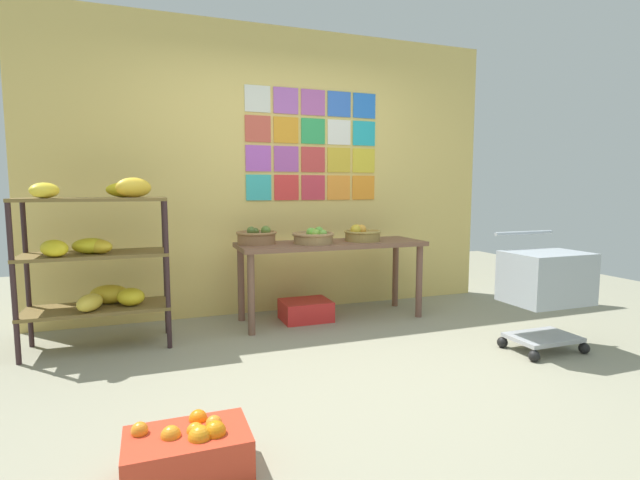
{
  "coord_description": "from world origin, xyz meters",
  "views": [
    {
      "loc": [
        -1.2,
        -2.66,
        1.2
      ],
      "look_at": [
        0.07,
        0.81,
        0.8
      ],
      "focal_mm": 26.42,
      "sensor_mm": 36.0,
      "label": 1
    }
  ],
  "objects_px": {
    "banana_shelf_unit": "(99,252)",
    "fruit_basket_centre": "(362,234)",
    "display_table": "(331,252)",
    "fruit_basket_right": "(257,236)",
    "produce_crate_under_table": "(306,310)",
    "fruit_basket_back_left": "(314,237)",
    "shopping_cart": "(546,282)",
    "orange_crate_foreground": "(188,452)"
  },
  "relations": [
    {
      "from": "banana_shelf_unit",
      "to": "fruit_basket_centre",
      "type": "relative_size",
      "value": 3.74
    },
    {
      "from": "display_table",
      "to": "fruit_basket_centre",
      "type": "xyz_separation_m",
      "value": [
        0.3,
        -0.01,
        0.16
      ]
    },
    {
      "from": "fruit_basket_centre",
      "to": "fruit_basket_right",
      "type": "relative_size",
      "value": 0.96
    },
    {
      "from": "banana_shelf_unit",
      "to": "produce_crate_under_table",
      "type": "relative_size",
      "value": 2.91
    },
    {
      "from": "fruit_basket_back_left",
      "to": "shopping_cart",
      "type": "distance_m",
      "value": 1.89
    },
    {
      "from": "fruit_basket_back_left",
      "to": "fruit_basket_right",
      "type": "distance_m",
      "value": 0.5
    },
    {
      "from": "fruit_basket_back_left",
      "to": "produce_crate_under_table",
      "type": "bearing_deg",
      "value": 118.28
    },
    {
      "from": "orange_crate_foreground",
      "to": "produce_crate_under_table",
      "type": "bearing_deg",
      "value": 59.89
    },
    {
      "from": "banana_shelf_unit",
      "to": "shopping_cart",
      "type": "height_order",
      "value": "banana_shelf_unit"
    },
    {
      "from": "fruit_basket_back_left",
      "to": "fruit_basket_right",
      "type": "relative_size",
      "value": 1.05
    },
    {
      "from": "fruit_basket_back_left",
      "to": "produce_crate_under_table",
      "type": "xyz_separation_m",
      "value": [
        -0.05,
        0.09,
        -0.69
      ]
    },
    {
      "from": "fruit_basket_centre",
      "to": "shopping_cart",
      "type": "distance_m",
      "value": 1.61
    },
    {
      "from": "display_table",
      "to": "fruit_basket_centre",
      "type": "distance_m",
      "value": 0.33
    },
    {
      "from": "fruit_basket_centre",
      "to": "orange_crate_foreground",
      "type": "distance_m",
      "value": 2.75
    },
    {
      "from": "fruit_basket_back_left",
      "to": "shopping_cart",
      "type": "bearing_deg",
      "value": -43.62
    },
    {
      "from": "display_table",
      "to": "shopping_cart",
      "type": "bearing_deg",
      "value": -48.99
    },
    {
      "from": "banana_shelf_unit",
      "to": "fruit_basket_back_left",
      "type": "bearing_deg",
      "value": 3.21
    },
    {
      "from": "fruit_basket_centre",
      "to": "orange_crate_foreground",
      "type": "xyz_separation_m",
      "value": [
        -1.74,
        -2.02,
        -0.67
      ]
    },
    {
      "from": "fruit_basket_back_left",
      "to": "orange_crate_foreground",
      "type": "bearing_deg",
      "value": -122.16
    },
    {
      "from": "banana_shelf_unit",
      "to": "fruit_basket_centre",
      "type": "xyz_separation_m",
      "value": [
        2.21,
        0.13,
        0.05
      ]
    },
    {
      "from": "display_table",
      "to": "produce_crate_under_table",
      "type": "height_order",
      "value": "display_table"
    },
    {
      "from": "fruit_basket_right",
      "to": "produce_crate_under_table",
      "type": "distance_m",
      "value": 0.82
    },
    {
      "from": "fruit_basket_right",
      "to": "orange_crate_foreground",
      "type": "xyz_separation_m",
      "value": [
        -0.77,
        -2.13,
        -0.68
      ]
    },
    {
      "from": "fruit_basket_back_left",
      "to": "orange_crate_foreground",
      "type": "height_order",
      "value": "fruit_basket_back_left"
    },
    {
      "from": "fruit_basket_centre",
      "to": "orange_crate_foreground",
      "type": "bearing_deg",
      "value": -130.62
    },
    {
      "from": "banana_shelf_unit",
      "to": "produce_crate_under_table",
      "type": "distance_m",
      "value": 1.81
    },
    {
      "from": "fruit_basket_back_left",
      "to": "produce_crate_under_table",
      "type": "height_order",
      "value": "fruit_basket_back_left"
    },
    {
      "from": "produce_crate_under_table",
      "to": "shopping_cart",
      "type": "height_order",
      "value": "shopping_cart"
    },
    {
      "from": "banana_shelf_unit",
      "to": "display_table",
      "type": "bearing_deg",
      "value": 4.36
    },
    {
      "from": "fruit_basket_back_left",
      "to": "orange_crate_foreground",
      "type": "distance_m",
      "value": 2.44
    },
    {
      "from": "orange_crate_foreground",
      "to": "fruit_basket_centre",
      "type": "bearing_deg",
      "value": 49.38
    },
    {
      "from": "fruit_basket_right",
      "to": "shopping_cart",
      "type": "bearing_deg",
      "value": -38.03
    },
    {
      "from": "fruit_basket_back_left",
      "to": "shopping_cart",
      "type": "xyz_separation_m",
      "value": [
        1.36,
        -1.29,
        -0.26
      ]
    },
    {
      "from": "display_table",
      "to": "fruit_basket_back_left",
      "type": "xyz_separation_m",
      "value": [
        -0.19,
        -0.05,
        0.15
      ]
    },
    {
      "from": "fruit_basket_right",
      "to": "orange_crate_foreground",
      "type": "height_order",
      "value": "fruit_basket_right"
    },
    {
      "from": "display_table",
      "to": "fruit_basket_right",
      "type": "bearing_deg",
      "value": 171.94
    },
    {
      "from": "fruit_basket_right",
      "to": "fruit_basket_back_left",
      "type": "bearing_deg",
      "value": -16.69
    },
    {
      "from": "orange_crate_foreground",
      "to": "fruit_basket_right",
      "type": "bearing_deg",
      "value": 70.16
    },
    {
      "from": "fruit_basket_back_left",
      "to": "produce_crate_under_table",
      "type": "relative_size",
      "value": 0.85
    },
    {
      "from": "fruit_basket_back_left",
      "to": "shopping_cart",
      "type": "relative_size",
      "value": 0.43
    },
    {
      "from": "banana_shelf_unit",
      "to": "produce_crate_under_table",
      "type": "bearing_deg",
      "value": 6.25
    },
    {
      "from": "display_table",
      "to": "fruit_basket_right",
      "type": "height_order",
      "value": "fruit_basket_right"
    }
  ]
}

